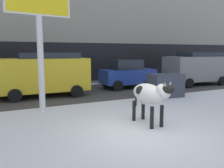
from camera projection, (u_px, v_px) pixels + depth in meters
ground_plane at (142, 132)px, 6.96m from camera, size 120.00×120.00×0.00m
road_strip at (71, 93)px, 13.44m from camera, size 60.00×5.60×0.01m
cow_holstein at (148, 94)px, 7.62m from camera, size 0.66×1.91×1.54m
billboard at (38, 0)px, 8.94m from camera, size 2.52×0.62×5.56m
car_yellow_van at (44, 73)px, 12.38m from camera, size 4.65×2.21×2.32m
car_blue_hatchback at (127, 74)px, 15.35m from camera, size 3.54×2.00×1.86m
car_grey_van at (197, 68)px, 16.71m from camera, size 4.65×2.21×2.32m
dumpster at (165, 85)px, 12.42m from camera, size 1.80×1.27×1.20m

